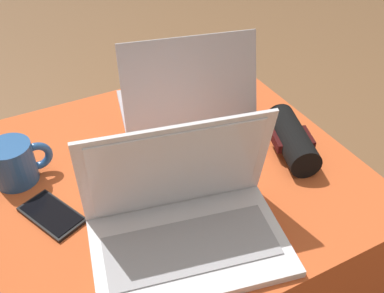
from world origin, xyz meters
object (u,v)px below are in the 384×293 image
object	(u,v)px
laptop_near	(185,220)
wrist_brace	(292,139)
laptop_far	(185,99)
cell_phone	(52,215)
coffee_mug	(15,163)

from	to	relation	value
laptop_near	wrist_brace	size ratio (longest dim) A/B	1.92
laptop_near	laptop_far	bearing A→B (deg)	74.77
cell_phone	wrist_brace	world-z (taller)	wrist_brace
laptop_far	cell_phone	size ratio (longest dim) A/B	2.45
wrist_brace	cell_phone	bearing A→B (deg)	174.39
cell_phone	wrist_brace	bearing A→B (deg)	150.70
wrist_brace	coffee_mug	bearing A→B (deg)	161.34
laptop_near	cell_phone	distance (m)	0.28
cell_phone	coffee_mug	distance (m)	0.16
laptop_far	cell_phone	bearing A→B (deg)	39.77
cell_phone	wrist_brace	xyz separation A→B (m)	(0.56, -0.05, 0.03)
laptop_far	cell_phone	distance (m)	0.45
cell_phone	coffee_mug	bearing A→B (deg)	-100.05
cell_phone	coffee_mug	world-z (taller)	coffee_mug
laptop_near	wrist_brace	world-z (taller)	laptop_near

